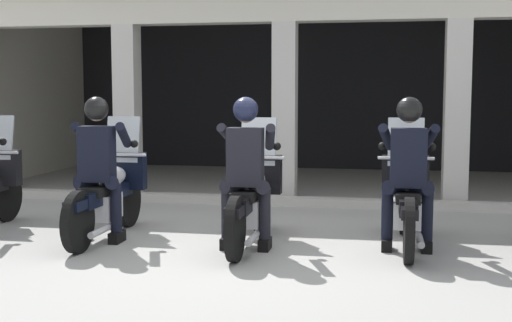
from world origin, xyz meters
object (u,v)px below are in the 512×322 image
at_px(police_officer_left, 98,157).
at_px(motorcycle_center, 251,197).
at_px(motorcycle_right, 406,199).
at_px(police_officer_right, 408,160).
at_px(police_officer_center, 246,160).
at_px(motorcycle_left, 109,193).

distance_m(police_officer_left, motorcycle_center, 1.72).
height_order(motorcycle_right, police_officer_right, police_officer_right).
relative_size(police_officer_center, motorcycle_right, 0.78).
relative_size(motorcycle_left, motorcycle_right, 1.00).
bearing_deg(police_officer_right, police_officer_left, -169.06).
height_order(motorcycle_left, motorcycle_right, same).
relative_size(motorcycle_left, police_officer_left, 1.29).
distance_m(police_officer_left, police_officer_right, 3.29).
height_order(motorcycle_left, police_officer_left, police_officer_left).
bearing_deg(motorcycle_left, motorcycle_center, 3.42).
bearing_deg(motorcycle_right, police_officer_left, -164.17).
bearing_deg(police_officer_right, motorcycle_center, -174.15).
distance_m(motorcycle_left, police_officer_left, 0.52).
relative_size(motorcycle_center, police_officer_right, 1.29).
bearing_deg(police_officer_center, motorcycle_left, 168.80).
distance_m(police_officer_left, police_officer_center, 1.65).
xyz_separation_m(police_officer_center, motorcycle_right, (1.65, 0.51, -0.44)).
relative_size(motorcycle_right, police_officer_right, 1.29).
xyz_separation_m(motorcycle_left, police_officer_center, (1.64, -0.34, 0.44)).
bearing_deg(police_officer_left, motorcycle_left, 94.99).
distance_m(police_officer_center, motorcycle_right, 1.78).
distance_m(motorcycle_center, police_officer_right, 1.70).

